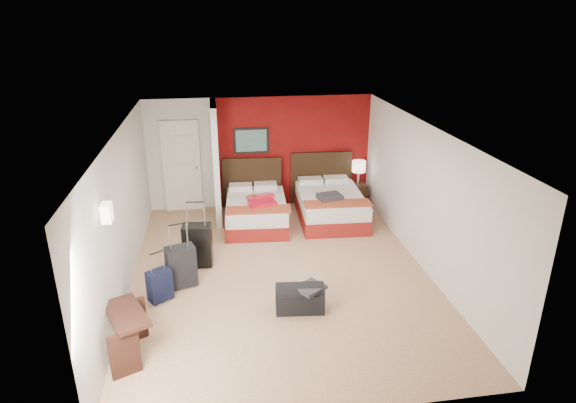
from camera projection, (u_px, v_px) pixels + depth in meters
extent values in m
plane|color=tan|center=(280.00, 273.00, 8.50)|extent=(6.50, 6.50, 0.00)
cube|color=silver|center=(260.00, 153.00, 11.04)|extent=(5.00, 0.04, 2.50)
cube|color=silver|center=(122.00, 215.00, 7.69)|extent=(0.04, 6.50, 2.50)
cube|color=black|center=(251.00, 141.00, 10.84)|extent=(0.78, 0.03, 0.58)
cube|color=white|center=(107.00, 213.00, 6.09)|extent=(0.12, 0.20, 0.24)
cube|color=maroon|center=(293.00, 151.00, 11.12)|extent=(3.50, 0.04, 2.50)
cube|color=silver|center=(216.00, 163.00, 10.31)|extent=(0.12, 1.20, 2.50)
cube|color=silver|center=(182.00, 166.00, 10.83)|extent=(0.82, 0.06, 2.05)
cube|color=white|center=(256.00, 212.00, 10.33)|extent=(1.37, 1.87, 0.54)
cube|color=silver|center=(331.00, 207.00, 10.57)|extent=(1.44, 1.99, 0.58)
cube|color=red|center=(261.00, 200.00, 10.13)|extent=(0.69, 0.84, 0.09)
cube|color=#36363A|center=(330.00, 197.00, 10.16)|extent=(0.53, 0.46, 0.11)
cube|color=black|center=(357.00, 195.00, 11.29)|extent=(0.39, 0.39, 0.53)
cylinder|color=silver|center=(359.00, 173.00, 11.09)|extent=(0.41, 0.41, 0.55)
cube|color=black|center=(198.00, 246.00, 8.62)|extent=(0.53, 0.36, 0.75)
cube|color=black|center=(181.00, 268.00, 7.97)|extent=(0.53, 0.41, 0.68)
cube|color=black|center=(160.00, 287.00, 7.60)|extent=(0.42, 0.38, 0.50)
cube|color=black|center=(300.00, 299.00, 7.40)|extent=(0.76, 0.46, 0.37)
cube|color=#313236|center=(310.00, 288.00, 7.30)|extent=(0.52, 0.51, 0.05)
cube|color=black|center=(129.00, 335.00, 6.33)|extent=(0.72, 0.92, 0.69)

